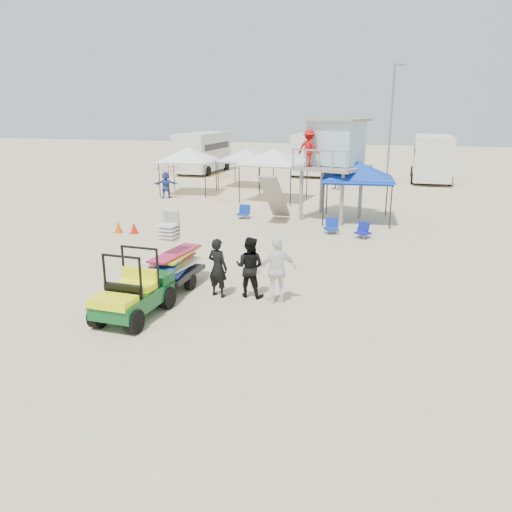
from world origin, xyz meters
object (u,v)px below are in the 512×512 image
(surf_trailer, at_px, (172,260))
(canopy_blue, at_px, (359,165))
(lifeguard_tower, at_px, (332,147))
(utility_cart, at_px, (131,288))
(man_left, at_px, (218,268))

(surf_trailer, height_order, canopy_blue, canopy_blue)
(lifeguard_tower, bearing_deg, surf_trailer, -104.85)
(surf_trailer, height_order, lifeguard_tower, lifeguard_tower)
(surf_trailer, bearing_deg, lifeguard_tower, 75.15)
(utility_cart, height_order, lifeguard_tower, lifeguard_tower)
(utility_cart, bearing_deg, surf_trailer, 89.87)
(utility_cart, relative_size, surf_trailer, 0.99)
(surf_trailer, bearing_deg, canopy_blue, 68.78)
(canopy_blue, bearing_deg, surf_trailer, -111.22)
(lifeguard_tower, relative_size, canopy_blue, 1.35)
(surf_trailer, distance_m, man_left, 1.54)
(utility_cart, bearing_deg, canopy_blue, 72.24)
(man_left, relative_size, lifeguard_tower, 0.37)
(surf_trailer, height_order, man_left, surf_trailer)
(utility_cart, xyz_separation_m, man_left, (1.52, 2.03, 0.04))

